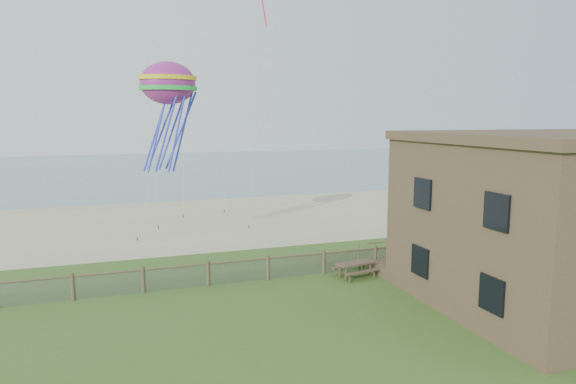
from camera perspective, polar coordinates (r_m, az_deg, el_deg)
name	(u,v)px	position (r m, az deg, el deg)	size (l,w,h in m)	color
ground	(312,325)	(20.67, 2.72, -14.57)	(160.00, 160.00, 0.00)	#395D20
sand_beach	(210,220)	(41.10, -8.67, -3.05)	(72.00, 20.00, 0.02)	tan
ocean	(160,168)	(84.36, -14.05, 2.61)	(160.00, 68.00, 0.02)	slate
chainlink_fence	(268,269)	(25.82, -2.24, -8.54)	(36.20, 0.20, 1.25)	#4B3D2A
motel_deck	(495,257)	(31.27, 21.98, -6.72)	(15.00, 2.00, 0.50)	brown
picnic_table	(355,269)	(26.50, 7.45, -8.49)	(1.93, 1.46, 0.82)	brown
octopus_kite	(169,114)	(31.48, -13.08, 8.44)	(3.39, 2.39, 6.98)	#FC2C27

